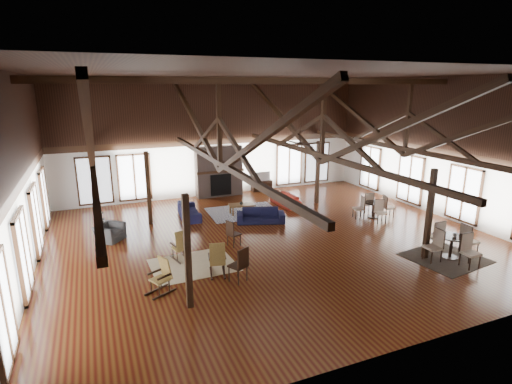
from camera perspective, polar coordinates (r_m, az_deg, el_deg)
name	(u,v)px	position (r m, az deg, el deg)	size (l,w,h in m)	color
floor	(273,239)	(15.17, 2.39, -6.70)	(16.00, 16.00, 0.00)	#5A3113
ceiling	(275,73)	(14.10, 2.66, 16.59)	(16.00, 14.00, 0.02)	black
wall_back	(216,138)	(20.81, -5.72, 7.72)	(16.00, 0.02, 6.00)	white
wall_front	(420,219)	(8.70, 22.41, -3.55)	(16.00, 0.02, 6.00)	white
wall_left	(18,180)	(13.18, -30.87, 1.47)	(0.02, 14.00, 6.00)	white
wall_right	(441,148)	(19.11, 24.94, 5.76)	(0.02, 14.00, 6.00)	white
roof_truss	(274,132)	(14.18, 2.56, 8.60)	(15.60, 14.07, 3.14)	black
post_grid	(273,200)	(14.67, 2.45, -1.16)	(8.16, 7.16, 3.05)	black
fireplace	(219,172)	(20.79, -5.33, 2.93)	(2.50, 0.69, 2.60)	#725F57
ceiling_fan	(300,143)	(13.56, 6.28, 6.98)	(1.60, 1.60, 0.75)	black
sofa_navy_front	(261,216)	(16.85, 0.69, -3.39)	(2.00, 0.78, 0.59)	black
sofa_navy_left	(189,211)	(17.72, -9.54, -2.66)	(0.79, 2.02, 0.59)	#131335
sofa_orange	(285,200)	(19.30, 4.19, -1.11)	(0.72, 1.84, 0.54)	#B42E22
coffee_table	(242,205)	(17.94, -2.05, -1.93)	(1.24, 0.76, 0.44)	brown
vase	(241,203)	(17.85, -2.12, -1.54)	(0.16, 0.16, 0.17)	#B2B2B2
armchair	(110,232)	(15.89, -20.18, -5.44)	(0.95, 0.83, 0.62)	#313234
side_table_lamp	(100,224)	(16.63, -21.40, -4.27)	(0.43, 0.43, 1.09)	black
rocking_chair_a	(181,246)	(13.44, -10.64, -7.63)	(0.60, 0.89, 1.05)	olive
rocking_chair_b	(217,260)	(12.27, -5.55, -9.63)	(0.61, 0.91, 1.07)	olive
rocking_chair_c	(162,276)	(11.63, -13.24, -11.55)	(0.90, 0.74, 1.02)	olive
side_chair_a	(232,232)	(14.32, -3.47, -5.66)	(0.53, 0.53, 0.97)	black
side_chair_b	(240,262)	(11.77, -2.23, -10.00)	(0.62, 0.62, 1.09)	black
cafe_table_near	(452,243)	(14.88, 26.16, -6.52)	(2.07, 2.07, 1.08)	black
cafe_table_far	(374,207)	(18.16, 16.46, -2.05)	(1.87, 1.87, 0.95)	black
cup_near	(455,235)	(14.72, 26.51, -5.57)	(0.14, 0.14, 0.11)	#B2B2B2
cup_far	(376,201)	(18.15, 16.73, -1.23)	(0.12, 0.12, 0.09)	#B2B2B2
tv_console	(262,186)	(21.91, 0.80, 0.92)	(1.12, 0.42, 0.56)	black
television	(262,176)	(21.79, 0.82, 2.28)	(0.89, 0.12, 0.51)	#B2B2B2
rug_tan	(193,265)	(13.21, -8.94, -10.26)	(2.62, 2.06, 0.01)	#C9B38B
rug_navy	(244,212)	(18.28, -1.79, -2.85)	(3.15, 2.37, 0.01)	#161A3F
rug_dark	(445,258)	(14.97, 25.41, -8.50)	(2.34, 2.13, 0.01)	black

